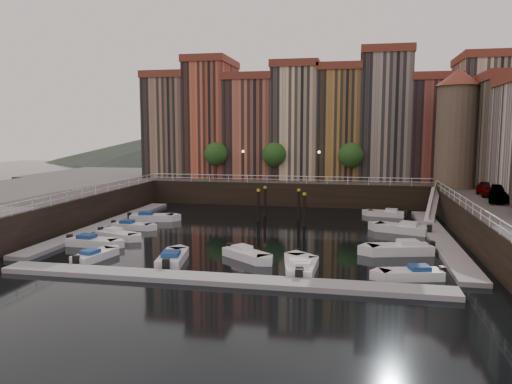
% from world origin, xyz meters
% --- Properties ---
extents(ground, '(200.00, 200.00, 0.00)m').
position_xyz_m(ground, '(0.00, 0.00, 0.00)').
color(ground, black).
rests_on(ground, ground).
extents(quay_far, '(80.00, 20.00, 3.00)m').
position_xyz_m(quay_far, '(0.00, 26.00, 1.50)').
color(quay_far, black).
rests_on(quay_far, ground).
extents(dock_left, '(2.00, 28.00, 0.35)m').
position_xyz_m(dock_left, '(-16.20, -1.00, 0.17)').
color(dock_left, gray).
rests_on(dock_left, ground).
extents(dock_right, '(2.00, 28.00, 0.35)m').
position_xyz_m(dock_right, '(16.20, -1.00, 0.17)').
color(dock_right, gray).
rests_on(dock_right, ground).
extents(dock_near, '(30.00, 2.00, 0.35)m').
position_xyz_m(dock_near, '(0.00, -17.00, 0.17)').
color(dock_near, gray).
rests_on(dock_near, ground).
extents(mountains, '(145.00, 100.00, 18.00)m').
position_xyz_m(mountains, '(1.72, 110.00, 7.92)').
color(mountains, '#2D382D').
rests_on(mountains, ground).
extents(far_terrace, '(48.70, 10.30, 17.50)m').
position_xyz_m(far_terrace, '(3.31, 23.50, 10.95)').
color(far_terrace, '#8F715B').
rests_on(far_terrace, quay_far).
extents(corner_tower, '(5.20, 5.20, 13.80)m').
position_xyz_m(corner_tower, '(20.00, 14.50, 10.19)').
color(corner_tower, '#6B5B4C').
rests_on(corner_tower, quay_right).
extents(promenade_trees, '(21.20, 3.20, 5.20)m').
position_xyz_m(promenade_trees, '(-1.33, 18.20, 6.58)').
color(promenade_trees, black).
rests_on(promenade_trees, quay_far).
extents(street_lamps, '(10.36, 0.36, 4.18)m').
position_xyz_m(street_lamps, '(-1.00, 17.20, 5.90)').
color(street_lamps, black).
rests_on(street_lamps, quay_far).
extents(railings, '(36.08, 34.04, 0.52)m').
position_xyz_m(railings, '(0.00, 4.88, 3.79)').
color(railings, white).
rests_on(railings, ground).
extents(gangway, '(2.78, 8.32, 3.73)m').
position_xyz_m(gangway, '(17.10, 10.00, 1.92)').
color(gangway, white).
rests_on(gangway, ground).
extents(mooring_pilings, '(5.57, 5.50, 3.78)m').
position_xyz_m(mooring_pilings, '(0.85, 5.59, 1.65)').
color(mooring_pilings, black).
rests_on(mooring_pilings, ground).
extents(boat_left_0, '(4.58, 1.85, 1.04)m').
position_xyz_m(boat_left_0, '(-13.15, -9.28, 0.35)').
color(boat_left_0, white).
rests_on(boat_left_0, ground).
extents(boat_left_1, '(4.50, 2.87, 1.01)m').
position_xyz_m(boat_left_1, '(-12.41, -6.18, 0.34)').
color(boat_left_1, white).
rests_on(boat_left_1, ground).
extents(boat_left_2, '(4.16, 1.65, 0.95)m').
position_xyz_m(boat_left_2, '(-13.10, -1.83, 0.32)').
color(boat_left_2, white).
rests_on(boat_left_2, ground).
extents(boat_left_3, '(4.98, 2.91, 1.11)m').
position_xyz_m(boat_left_3, '(-13.03, 2.85, 0.38)').
color(boat_left_3, white).
rests_on(boat_left_3, ground).
extents(boat_right_0, '(4.37, 2.47, 0.98)m').
position_xyz_m(boat_right_0, '(12.54, -13.79, 0.33)').
color(boat_right_0, white).
rests_on(boat_right_0, ground).
extents(boat_right_1, '(5.37, 3.11, 1.20)m').
position_xyz_m(boat_right_1, '(12.39, -7.01, 0.40)').
color(boat_right_1, white).
rests_on(boat_right_1, ground).
extents(boat_right_3, '(5.27, 3.45, 1.19)m').
position_xyz_m(boat_right_3, '(13.30, 1.67, 0.40)').
color(boat_right_3, white).
rests_on(boat_right_3, ground).
extents(boat_right_4, '(4.39, 2.37, 0.98)m').
position_xyz_m(boat_right_4, '(12.33, 10.84, 0.33)').
color(boat_right_4, white).
rests_on(boat_right_4, ground).
extents(boat_near_0, '(2.23, 4.18, 0.94)m').
position_xyz_m(boat_near_0, '(-10.57, -13.47, 0.32)').
color(boat_near_0, white).
rests_on(boat_near_0, ground).
extents(boat_near_1, '(2.47, 4.87, 1.09)m').
position_xyz_m(boat_near_1, '(-4.41, -13.25, 0.37)').
color(boat_near_1, white).
rests_on(boat_near_1, ground).
extents(boat_near_2, '(2.49, 4.94, 1.11)m').
position_xyz_m(boat_near_2, '(4.88, -13.37, 0.37)').
color(boat_near_2, white).
rests_on(boat_near_2, ground).
extents(boat_near_3, '(1.76, 4.55, 1.04)m').
position_xyz_m(boat_near_3, '(5.34, -13.86, 0.35)').
color(boat_near_3, white).
rests_on(boat_near_3, ground).
extents(car_a, '(1.91, 4.46, 1.50)m').
position_xyz_m(car_a, '(21.97, 7.04, 3.75)').
color(car_a, gray).
rests_on(car_a, quay_right).
extents(car_b, '(3.14, 5.14, 1.60)m').
position_xyz_m(car_b, '(21.98, 2.28, 3.80)').
color(car_b, gray).
rests_on(car_b, quay_right).
extents(boat_extra_456, '(4.28, 3.88, 1.02)m').
position_xyz_m(boat_extra_456, '(0.62, -10.87, 0.34)').
color(boat_extra_456, white).
rests_on(boat_extra_456, ground).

